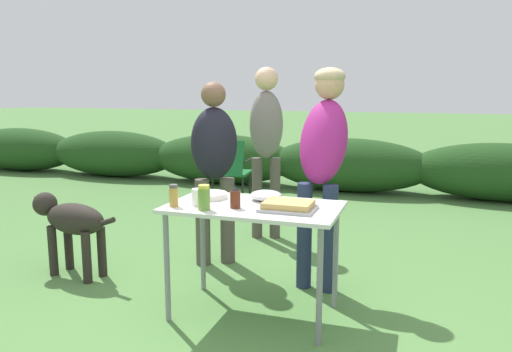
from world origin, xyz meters
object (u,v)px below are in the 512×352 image
food_tray (288,206)px  plate_stack (210,195)px  standing_person_with_beanie (323,150)px  folding_table (254,217)px  standing_person_in_gray_fleece (214,158)px  camp_chair_green_behind_table (229,168)px  bbq_sauce_bottle (235,197)px  mixing_bowl (266,195)px  spice_jar (174,196)px  relish_jar (204,198)px  dog (71,221)px  paper_cup_stack (198,197)px  standing_person_in_red_jacket (266,135)px

food_tray → plate_stack: (-0.60, 0.16, -0.01)m
food_tray → standing_person_with_beanie: 0.77m
standing_person_with_beanie → folding_table: bearing=-109.8°
standing_person_with_beanie → standing_person_in_gray_fleece: size_ratio=1.06×
standing_person_with_beanie → camp_chair_green_behind_table: size_ratio=1.96×
bbq_sauce_bottle → plate_stack: bearing=142.1°
food_tray → plate_stack: bearing=165.3°
mixing_bowl → spice_jar: 0.61m
mixing_bowl → relish_jar: (-0.28, -0.38, 0.04)m
plate_stack → food_tray: bearing=-14.7°
mixing_bowl → folding_table: bearing=-99.7°
folding_table → food_tray: 0.27m
relish_jar → dog: size_ratio=0.18×
relish_jar → standing_person_in_gray_fleece: 1.11m
paper_cup_stack → standing_person_in_gray_fleece: size_ratio=0.07×
relish_jar → standing_person_in_gray_fleece: bearing=110.0°
spice_jar → camp_chair_green_behind_table: spice_jar is taller
paper_cup_stack → relish_jar: relish_jar is taller
plate_stack → standing_person_in_gray_fleece: (-0.27, 0.72, 0.15)m
plate_stack → paper_cup_stack: 0.22m
bbq_sauce_bottle → standing_person_in_red_jacket: bearing=101.5°
plate_stack → standing_person_with_beanie: size_ratio=0.15×
spice_jar → standing_person_in_red_jacket: standing_person_in_red_jacket is taller
bbq_sauce_bottle → standing_person_in_red_jacket: size_ratio=0.08×
standing_person_with_beanie → spice_jar: bearing=-126.8°
relish_jar → dog: relish_jar is taller
camp_chair_green_behind_table → relish_jar: bearing=-77.1°
spice_jar → standing_person_with_beanie: (0.78, 0.86, 0.22)m
folding_table → standing_person_in_red_jacket: 1.78m
mixing_bowl → camp_chair_green_behind_table: bearing=116.2°
paper_cup_stack → camp_chair_green_behind_table: size_ratio=0.13×
standing_person_in_red_jacket → standing_person_in_gray_fleece: (-0.18, -0.86, -0.12)m
mixing_bowl → camp_chair_green_behind_table: size_ratio=0.26×
standing_person_in_red_jacket → dog: 1.97m
dog → food_tray: bearing=-90.0°
spice_jar → standing_person_in_red_jacket: size_ratio=0.08×
mixing_bowl → paper_cup_stack: size_ratio=1.98×
food_tray → camp_chair_green_behind_table: bearing=117.8°
food_tray → standing_person_in_red_jacket: 1.89m
standing_person_in_red_jacket → plate_stack: bearing=-101.0°
folding_table → standing_person_with_beanie: bearing=64.6°
standing_person_with_beanie → standing_person_in_red_jacket: bearing=132.3°
relish_jar → standing_person_in_gray_fleece: size_ratio=0.10×
folding_table → spice_jar: 0.53m
dog → camp_chair_green_behind_table: bearing=3.0°
mixing_bowl → standing_person_in_red_jacket: bearing=107.4°
spice_jar → standing_person_with_beanie: bearing=47.6°
food_tray → mixing_bowl: 0.31m
spice_jar → standing_person_in_gray_fleece: size_ratio=0.09×
bbq_sauce_bottle → camp_chair_green_behind_table: 3.36m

